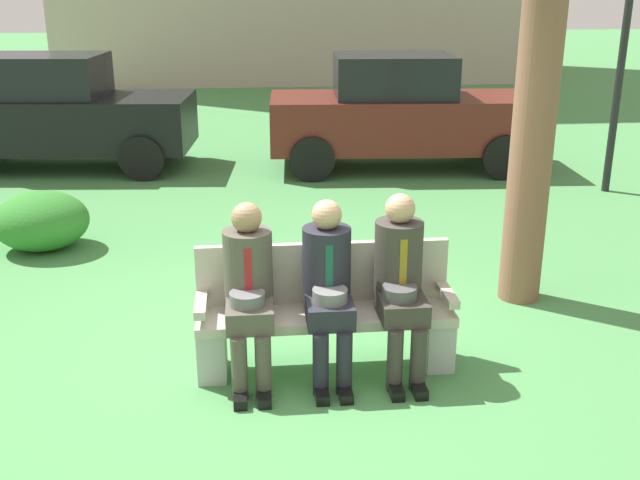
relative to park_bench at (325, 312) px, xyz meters
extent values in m
plane|color=#468548|center=(-0.39, 0.20, -0.42)|extent=(80.00, 80.00, 0.00)
cube|color=#B7AD9E|center=(0.00, -0.06, 0.00)|extent=(1.83, 0.44, 0.07)
cube|color=#B7AD9E|center=(0.00, 0.13, 0.26)|extent=(1.83, 0.06, 0.45)
cube|color=#B7AD9E|center=(-0.87, -0.06, 0.13)|extent=(0.08, 0.44, 0.06)
cube|color=#B7AD9E|center=(0.87, -0.06, 0.13)|extent=(0.08, 0.44, 0.06)
cube|color=#B6B6B6|center=(-0.81, -0.06, -0.23)|extent=(0.20, 0.37, 0.38)
cube|color=#B6B6B6|center=(0.81, -0.06, -0.23)|extent=(0.20, 0.37, 0.38)
cube|color=#4C473D|center=(-0.54, -0.23, 0.11)|extent=(0.32, 0.38, 0.16)
cylinder|color=#4C473D|center=(-0.62, -0.42, -0.19)|extent=(0.11, 0.11, 0.45)
cylinder|color=#4C473D|center=(-0.46, -0.42, -0.19)|extent=(0.11, 0.11, 0.45)
cube|color=black|center=(-0.62, -0.48, -0.38)|extent=(0.09, 0.22, 0.07)
cube|color=black|center=(-0.46, -0.48, -0.38)|extent=(0.09, 0.22, 0.07)
cylinder|color=#4C473D|center=(-0.54, -0.04, 0.40)|extent=(0.34, 0.34, 0.49)
cube|color=maroon|center=(-0.54, -0.20, 0.42)|extent=(0.05, 0.01, 0.31)
sphere|color=#9E7556|center=(-0.54, -0.04, 0.74)|extent=(0.21, 0.21, 0.21)
cylinder|color=#5E5E5E|center=(-0.55, -0.25, 0.24)|extent=(0.24, 0.24, 0.09)
cube|color=#23232D|center=(0.01, -0.23, 0.11)|extent=(0.32, 0.38, 0.16)
cylinder|color=#23232D|center=(-0.07, -0.42, -0.19)|extent=(0.11, 0.11, 0.45)
cylinder|color=#23232D|center=(0.09, -0.42, -0.19)|extent=(0.11, 0.11, 0.45)
cube|color=black|center=(-0.07, -0.48, -0.38)|extent=(0.09, 0.22, 0.07)
cube|color=black|center=(0.09, -0.48, -0.38)|extent=(0.09, 0.22, 0.07)
cylinder|color=#23232D|center=(0.01, -0.04, 0.41)|extent=(0.34, 0.34, 0.49)
cube|color=#144C3D|center=(0.01, -0.20, 0.43)|extent=(0.05, 0.01, 0.31)
sphere|color=tan|center=(0.01, -0.04, 0.74)|extent=(0.21, 0.21, 0.21)
cylinder|color=slate|center=(0.01, -0.25, 0.24)|extent=(0.24, 0.24, 0.09)
cube|color=#38332D|center=(0.52, -0.23, 0.11)|extent=(0.32, 0.38, 0.16)
cylinder|color=#38332D|center=(0.44, -0.42, -0.19)|extent=(0.11, 0.11, 0.45)
cylinder|color=#38332D|center=(0.60, -0.42, -0.19)|extent=(0.11, 0.11, 0.45)
cube|color=black|center=(0.44, -0.48, -0.38)|extent=(0.09, 0.22, 0.07)
cube|color=black|center=(0.60, -0.48, -0.38)|extent=(0.09, 0.22, 0.07)
cylinder|color=#38332D|center=(0.52, -0.04, 0.42)|extent=(0.34, 0.34, 0.52)
cube|color=olive|center=(0.52, -0.20, 0.44)|extent=(0.05, 0.01, 0.33)
sphere|color=tan|center=(0.52, -0.04, 0.77)|extent=(0.21, 0.21, 0.21)
cylinder|color=#474747|center=(0.49, -0.25, 0.24)|extent=(0.24, 0.24, 0.09)
cylinder|color=brown|center=(1.85, 1.06, 1.82)|extent=(0.36, 0.36, 4.47)
ellipsoid|color=#2F792A|center=(-2.68, 2.82, -0.11)|extent=(0.98, 0.90, 0.62)
cube|color=black|center=(-3.28, 6.55, 0.28)|extent=(4.02, 1.90, 0.76)
cube|color=black|center=(-3.43, 6.56, 0.96)|extent=(1.81, 1.50, 0.60)
cylinder|color=black|center=(-1.85, 7.20, -0.10)|extent=(0.65, 0.20, 0.64)
cylinder|color=black|center=(-1.99, 5.65, -0.10)|extent=(0.65, 0.20, 0.64)
cube|color=#591E19|center=(1.81, 6.05, 0.28)|extent=(3.99, 1.81, 0.76)
cube|color=black|center=(1.66, 6.06, 0.96)|extent=(1.78, 1.47, 0.60)
cylinder|color=black|center=(3.22, 6.74, -0.10)|extent=(0.65, 0.18, 0.64)
cylinder|color=black|center=(3.12, 5.18, -0.10)|extent=(0.65, 0.18, 0.64)
cylinder|color=black|center=(0.50, 6.92, -0.10)|extent=(0.65, 0.18, 0.64)
cylinder|color=black|center=(0.40, 5.36, -0.10)|extent=(0.65, 0.18, 0.64)
cylinder|color=black|center=(4.29, 4.45, 1.18)|extent=(0.10, 0.10, 3.19)
camera|label=1|loc=(-0.53, -4.88, 2.24)|focal=41.96mm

